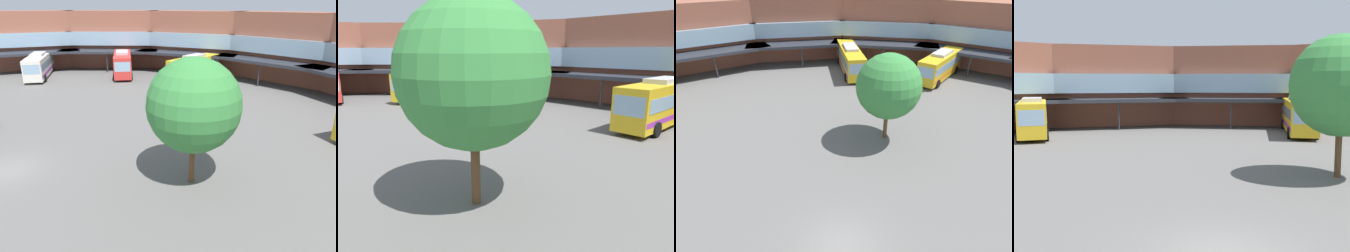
{
  "view_description": "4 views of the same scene",
  "coord_description": "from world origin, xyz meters",
  "views": [
    {
      "loc": [
        21.35,
        2.71,
        10.6
      ],
      "look_at": [
        0.36,
        11.75,
        1.59
      ],
      "focal_mm": 33.02,
      "sensor_mm": 36.0,
      "label": 1
    },
    {
      "loc": [
        14.84,
        3.52,
        5.93
      ],
      "look_at": [
        2.72,
        16.19,
        1.64
      ],
      "focal_mm": 33.12,
      "sensor_mm": 36.0,
      "label": 2
    },
    {
      "loc": [
        -1.84,
        -10.28,
        14.14
      ],
      "look_at": [
        2.36,
        11.31,
        1.39
      ],
      "focal_mm": 29.9,
      "sensor_mm": 36.0,
      "label": 3
    },
    {
      "loc": [
        0.36,
        -12.04,
        5.31
      ],
      "look_at": [
        -2.89,
        12.78,
        2.54
      ],
      "focal_mm": 42.76,
      "sensor_mm": 36.0,
      "label": 4
    }
  ],
  "objects": [
    {
      "name": "ground_plane",
      "position": [
        0.0,
        0.0,
        0.0
      ],
      "size": [
        129.53,
        129.53,
        0.0
      ],
      "primitive_type": "plane",
      "color": "#605E5B"
    },
    {
      "name": "bus_5",
      "position": [
        18.65,
        24.45,
        1.94
      ],
      "size": [
        9.48,
        8.76,
        3.84
      ],
      "rotation": [
        0.0,
        0.0,
        3.86
      ],
      "color": "gold",
      "rests_on": "ground"
    },
    {
      "name": "station_building",
      "position": [
        0.0,
        23.03,
        4.84
      ],
      "size": [
        86.26,
        49.47,
        9.63
      ],
      "color": "#93543F",
      "rests_on": "ground"
    },
    {
      "name": "plaza_tree",
      "position": [
        6.15,
        10.88,
        5.1
      ],
      "size": [
        5.64,
        5.64,
        7.94
      ],
      "color": "brown",
      "rests_on": "ground"
    },
    {
      "name": "bus_3",
      "position": [
        6.93,
        29.96,
        1.94
      ],
      "size": [
        3.25,
        12.05,
        3.83
      ],
      "rotation": [
        0.0,
        0.0,
        4.66
      ],
      "color": "gold",
      "rests_on": "ground"
    }
  ]
}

